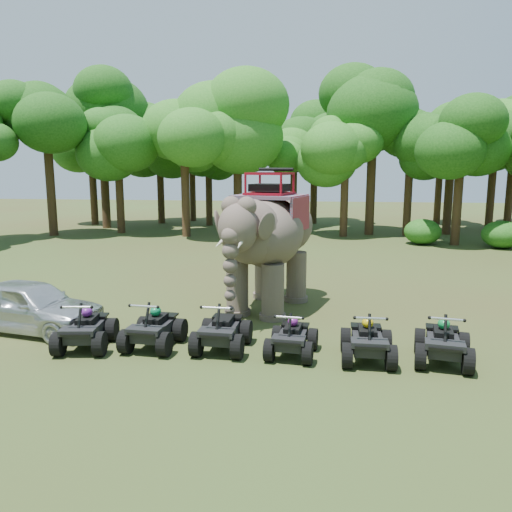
{
  "coord_description": "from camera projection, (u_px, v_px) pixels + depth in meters",
  "views": [
    {
      "loc": [
        1.88,
        -13.81,
        4.6
      ],
      "look_at": [
        0.0,
        1.2,
        1.9
      ],
      "focal_mm": 35.0,
      "sensor_mm": 36.0,
      "label": 1
    }
  ],
  "objects": [
    {
      "name": "ground",
      "position": [
        251.0,
        327.0,
        14.53
      ],
      "size": [
        110.0,
        110.0,
        0.0
      ],
      "primitive_type": "plane",
      "color": "#47381E",
      "rests_on": "ground"
    },
    {
      "name": "elephant",
      "position": [
        268.0,
        240.0,
        16.2
      ],
      "size": [
        3.77,
        5.86,
        4.55
      ],
      "primitive_type": null,
      "rotation": [
        0.0,
        0.0,
        -0.28
      ],
      "color": "brown",
      "rests_on": "ground"
    },
    {
      "name": "parked_car",
      "position": [
        30.0,
        305.0,
        14.12
      ],
      "size": [
        4.57,
        2.53,
        1.47
      ],
      "primitive_type": "imported",
      "rotation": [
        0.0,
        0.0,
        1.38
      ],
      "color": "silver",
      "rests_on": "ground"
    },
    {
      "name": "atv_0",
      "position": [
        86.0,
        324.0,
        12.78
      ],
      "size": [
        1.48,
        1.88,
        1.28
      ],
      "primitive_type": null,
      "rotation": [
        0.0,
        0.0,
        0.13
      ],
      "color": "black",
      "rests_on": "ground"
    },
    {
      "name": "atv_1",
      "position": [
        154.0,
        323.0,
        12.84
      ],
      "size": [
        1.39,
        1.82,
        1.28
      ],
      "primitive_type": null,
      "rotation": [
        0.0,
        0.0,
        -0.08
      ],
      "color": "black",
      "rests_on": "ground"
    },
    {
      "name": "atv_2",
      "position": [
        222.0,
        325.0,
        12.66
      ],
      "size": [
        1.36,
        1.81,
        1.3
      ],
      "primitive_type": null,
      "rotation": [
        0.0,
        0.0,
        -0.05
      ],
      "color": "black",
      "rests_on": "ground"
    },
    {
      "name": "atv_3",
      "position": [
        292.0,
        333.0,
        12.29
      ],
      "size": [
        1.3,
        1.68,
        1.16
      ],
      "primitive_type": null,
      "rotation": [
        0.0,
        0.0,
        -0.11
      ],
      "color": "black",
      "rests_on": "ground"
    },
    {
      "name": "atv_4",
      "position": [
        368.0,
        335.0,
        11.96
      ],
      "size": [
        1.27,
        1.72,
        1.25
      ],
      "primitive_type": null,
      "rotation": [
        0.0,
        0.0,
        -0.02
      ],
      "color": "black",
      "rests_on": "ground"
    },
    {
      "name": "atv_5",
      "position": [
        444.0,
        337.0,
        11.8
      ],
      "size": [
        1.54,
        1.93,
        1.29
      ],
      "primitive_type": null,
      "rotation": [
        0.0,
        0.0,
        -0.17
      ],
      "color": "black",
      "rests_on": "ground"
    },
    {
      "name": "tree_0",
      "position": [
        294.0,
        182.0,
        37.37
      ],
      "size": [
        4.87,
        4.87,
        6.96
      ],
      "primitive_type": null,
      "color": "#195114",
      "rests_on": "ground"
    },
    {
      "name": "tree_1",
      "position": [
        345.0,
        182.0,
        33.0
      ],
      "size": [
        5.09,
        5.09,
        7.27
      ],
      "primitive_type": null,
      "color": "#195114",
      "rests_on": "ground"
    },
    {
      "name": "tree_2",
      "position": [
        409.0,
        181.0,
        33.42
      ],
      "size": [
        5.17,
        5.17,
        7.38
      ],
      "primitive_type": null,
      "color": "#195114",
      "rests_on": "ground"
    },
    {
      "name": "tree_3",
      "position": [
        459.0,
        182.0,
        29.29
      ],
      "size": [
        5.23,
        5.23,
        7.48
      ],
      "primitive_type": null,
      "color": "#195114",
      "rests_on": "ground"
    },
    {
      "name": "tree_28",
      "position": [
        49.0,
        166.0,
        33.31
      ],
      "size": [
        6.56,
        6.56,
        9.36
      ],
      "primitive_type": null,
      "color": "#195114",
      "rests_on": "ground"
    },
    {
      "name": "tree_29",
      "position": [
        119.0,
        173.0,
        34.76
      ],
      "size": [
        5.84,
        5.84,
        8.35
      ],
      "primitive_type": null,
      "color": "#195114",
      "rests_on": "ground"
    },
    {
      "name": "tree_30",
      "position": [
        185.0,
        173.0,
        32.91
      ],
      "size": [
        5.92,
        5.92,
        8.46
      ],
      "primitive_type": null,
      "color": "#195114",
      "rests_on": "ground"
    },
    {
      "name": "tree_31",
      "position": [
        238.0,
        162.0,
        34.31
      ],
      "size": [
        6.94,
        6.94,
        9.92
      ],
      "primitive_type": null,
      "color": "#195114",
      "rests_on": "ground"
    },
    {
      "name": "tree_32",
      "position": [
        511.0,
        175.0,
        36.21
      ],
      "size": [
        5.65,
        5.65,
        8.07
      ],
      "primitive_type": null,
      "color": "#195114",
      "rests_on": "ground"
    },
    {
      "name": "tree_33",
      "position": [
        314.0,
        170.0,
        40.68
      ],
      "size": [
        6.07,
        6.07,
        8.67
      ],
      "primitive_type": null,
      "color": "#195114",
      "rests_on": "ground"
    },
    {
      "name": "tree_34",
      "position": [
        160.0,
        171.0,
        40.85
      ],
      "size": [
        6.02,
        6.02,
        8.61
      ],
      "primitive_type": null,
      "color": "#195114",
      "rests_on": "ground"
    },
    {
      "name": "tree_35",
      "position": [
        439.0,
        175.0,
        40.55
      ],
      "size": [
        5.62,
        5.62,
        8.02
      ],
      "primitive_type": null,
      "color": "#195114",
      "rests_on": "ground"
    },
    {
      "name": "tree_36",
      "position": [
        103.0,
        155.0,
        37.4
      ],
      "size": [
        7.67,
        7.67,
        10.95
      ],
      "primitive_type": null,
      "color": "#195114",
      "rests_on": "ground"
    },
    {
      "name": "tree_38",
      "position": [
        192.0,
        180.0,
        42.88
      ],
      "size": [
        4.9,
        4.9,
        7.0
      ],
      "primitive_type": null,
      "color": "#195114",
      "rests_on": "ground"
    },
    {
      "name": "tree_39",
      "position": [
        372.0,
        159.0,
        33.69
      ],
      "size": [
        7.24,
        7.24,
        10.35
      ],
      "primitive_type": null,
      "color": "#195114",
      "rests_on": "ground"
    },
    {
      "name": "tree_40",
      "position": [
        92.0,
        169.0,
        39.83
      ],
      "size": [
        6.29,
        6.29,
        8.99
      ],
      "primitive_type": null,
      "color": "#195114",
      "rests_on": "ground"
    },
    {
      "name": "tree_41",
      "position": [
        450.0,
        170.0,
        33.96
      ],
      "size": [
        6.19,
        6.19,
        8.85
      ],
      "primitive_type": null,
      "color": "#195114",
      "rests_on": "ground"
    },
    {
      "name": "tree_42",
      "position": [
        493.0,
        175.0,
        35.78
      ],
      "size": [
        5.69,
        5.69,
        8.12
      ],
      "primitive_type": null,
      "color": "#195114",
      "rests_on": "ground"
    },
    {
      "name": "tree_43",
      "position": [
        209.0,
        179.0,
        39.46
      ],
      "size": [
        5.13,
        5.13,
        7.33
      ],
      "primitive_type": null,
      "color": "#195114",
      "rests_on": "ground"
    }
  ]
}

